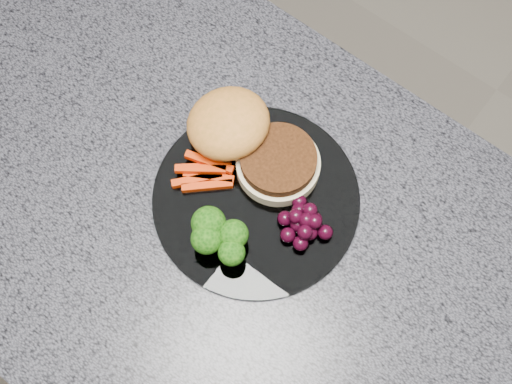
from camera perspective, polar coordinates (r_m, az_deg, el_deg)
room at (r=0.44m, az=7.36°, el=7.58°), size 4.02×4.02×2.70m
island_cabinet at (r=1.32m, az=2.50°, el=-12.48°), size 1.20×0.60×0.86m
countertop at (r=0.88m, az=3.70°, el=-7.65°), size 1.20×0.60×0.04m
plate at (r=0.89m, az=0.00°, el=-0.55°), size 0.26×0.26×0.01m
burger at (r=0.89m, az=-0.82°, el=4.26°), size 0.19×0.12×0.06m
carrot_sticks at (r=0.90m, az=-4.11°, el=1.48°), size 0.07×0.07×0.02m
broccoli at (r=0.84m, az=-3.10°, el=-3.44°), size 0.08×0.06×0.05m
grape_bunch at (r=0.86m, az=3.83°, el=-2.46°), size 0.07×0.06×0.03m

